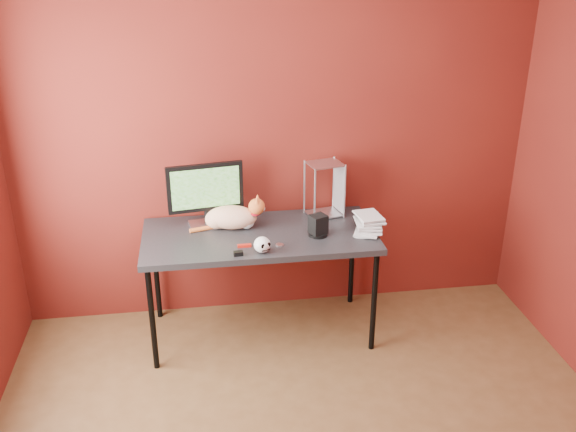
{
  "coord_description": "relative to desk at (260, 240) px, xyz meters",
  "views": [
    {
      "loc": [
        -0.51,
        -2.35,
        2.52
      ],
      "look_at": [
        0.0,
        1.15,
        0.96
      ],
      "focal_mm": 40.0,
      "sensor_mm": 36.0,
      "label": 1
    }
  ],
  "objects": [
    {
      "name": "room",
      "position": [
        0.15,
        -1.37,
        0.75
      ],
      "size": [
        3.52,
        3.52,
        2.61
      ],
      "color": "#52361C",
      "rests_on": "ground"
    },
    {
      "name": "desk",
      "position": [
        0.0,
        0.0,
        0.0
      ],
      "size": [
        1.5,
        0.7,
        0.75
      ],
      "color": "black",
      "rests_on": "ground"
    },
    {
      "name": "monitor",
      "position": [
        -0.33,
        0.17,
        0.29
      ],
      "size": [
        0.49,
        0.19,
        0.43
      ],
      "rotation": [
        0.0,
        0.0,
        0.15
      ],
      "color": "silver",
      "rests_on": "desk"
    },
    {
      "name": "cat",
      "position": [
        -0.17,
        0.11,
        0.13
      ],
      "size": [
        0.49,
        0.23,
        0.23
      ],
      "rotation": [
        0.0,
        0.0,
        -0.18
      ],
      "color": "orange",
      "rests_on": "desk"
    },
    {
      "name": "skull_mug",
      "position": [
        -0.01,
        -0.27,
        0.1
      ],
      "size": [
        0.1,
        0.11,
        0.1
      ],
      "rotation": [
        0.0,
        0.0,
        0.42
      ],
      "color": "white",
      "rests_on": "desk"
    },
    {
      "name": "speaker",
      "position": [
        0.37,
        -0.08,
        0.12
      ],
      "size": [
        0.13,
        0.12,
        0.14
      ],
      "rotation": [
        0.0,
        0.0,
        0.43
      ],
      "color": "black",
      "rests_on": "desk"
    },
    {
      "name": "book_stack",
      "position": [
        0.63,
        -0.05,
        0.66
      ],
      "size": [
        0.22,
        0.25,
        1.22
      ],
      "rotation": [
        0.0,
        0.0,
        -0.19
      ],
      "color": "beige",
      "rests_on": "desk"
    },
    {
      "name": "wire_rack",
      "position": [
        0.47,
        0.23,
        0.24
      ],
      "size": [
        0.25,
        0.22,
        0.38
      ],
      "rotation": [
        0.0,
        0.0,
        0.23
      ],
      "color": "silver",
      "rests_on": "desk"
    },
    {
      "name": "pocket_knife",
      "position": [
        -0.11,
        -0.18,
        0.06
      ],
      "size": [
        0.08,
        0.02,
        0.02
      ],
      "primitive_type": "cube",
      "rotation": [
        0.0,
        0.0,
        0.0
      ],
      "color": "#AC170D",
      "rests_on": "desk"
    },
    {
      "name": "black_gadget",
      "position": [
        -0.16,
        -0.29,
        0.06
      ],
      "size": [
        0.06,
        0.04,
        0.03
      ],
      "primitive_type": "cube",
      "rotation": [
        0.0,
        0.0,
        0.08
      ],
      "color": "black",
      "rests_on": "desk"
    },
    {
      "name": "washer",
      "position": [
        0.11,
        -0.19,
        0.05
      ],
      "size": [
        0.05,
        0.05,
        0.0
      ],
      "primitive_type": "cylinder",
      "color": "silver",
      "rests_on": "desk"
    }
  ]
}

